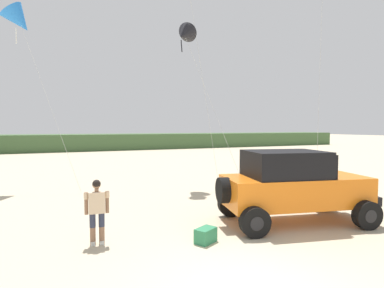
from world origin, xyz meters
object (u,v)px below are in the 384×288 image
object	(u,v)px
person_watching	(97,208)
kite_black_sled	(19,20)
cooler_box	(206,235)
kite_white_parafoil	(184,35)
jeep	(293,185)

from	to	relation	value
person_watching	kite_black_sled	xyz separation A→B (m)	(-2.48, 9.93, 7.43)
cooler_box	kite_black_sled	distance (m)	14.55
cooler_box	kite_white_parafoil	world-z (taller)	kite_white_parafoil
jeep	kite_black_sled	world-z (taller)	kite_black_sled
person_watching	kite_black_sled	world-z (taller)	kite_black_sled
jeep	kite_white_parafoil	distance (m)	9.85
cooler_box	kite_black_sled	size ratio (longest dim) A/B	0.06
person_watching	cooler_box	bearing A→B (deg)	-20.89
person_watching	kite_white_parafoil	distance (m)	10.94
jeep	person_watching	xyz separation A→B (m)	(-5.84, 0.53, -0.26)
cooler_box	person_watching	bearing A→B (deg)	130.74
jeep	kite_black_sled	distance (m)	15.16
person_watching	kite_white_parafoil	world-z (taller)	kite_white_parafoil
person_watching	kite_white_parafoil	bearing A→B (deg)	52.78
kite_black_sled	person_watching	bearing A→B (deg)	-75.99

